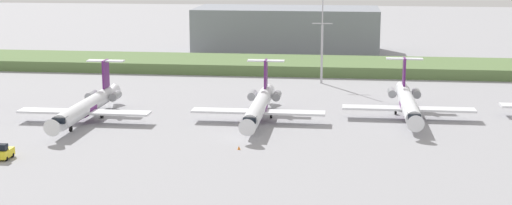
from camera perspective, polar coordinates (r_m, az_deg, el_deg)
ground_plane at (r=143.48m, az=0.80°, el=0.17°), size 500.00×500.00×0.00m
grass_berm at (r=179.49m, az=2.07°, el=2.93°), size 320.00×20.00×2.50m
regional_jet_second at (r=129.41m, az=-12.97°, el=-0.27°), size 22.81×31.00×9.00m
regional_jet_third at (r=126.29m, az=0.25°, el=-0.26°), size 22.81×31.00×9.00m
regional_jet_fourth at (r=131.43m, az=11.70°, el=-0.03°), size 22.81×31.00×9.00m
antenna_mast at (r=161.27m, az=5.15°, el=4.45°), size 4.40×0.50×20.14m
distant_hangar at (r=211.74m, az=2.41°, el=5.67°), size 51.99×23.19×12.63m
baggage_tug at (r=109.21m, az=-18.99°, el=-3.67°), size 1.72×3.20×2.30m
safety_cone_front_marker at (r=108.36m, az=-1.34°, el=-3.53°), size 0.44×0.44×0.55m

